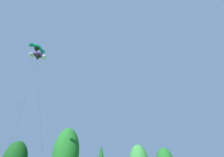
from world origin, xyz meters
name	(u,v)px	position (x,y,z in m)	size (l,w,h in m)	color
treeline_tree_e	(66,154)	(1.03, 50.00, 8.48)	(5.58, 5.58, 14.00)	#472D19
parafoil_kite_high_purple	(38,56)	(-7.59, 37.59, 23.51)	(3.37, 11.11, 22.71)	purple
parafoil_kite_mid_teal	(37,49)	(-7.77, 35.63, 23.76)	(6.96, 10.04, 22.95)	teal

